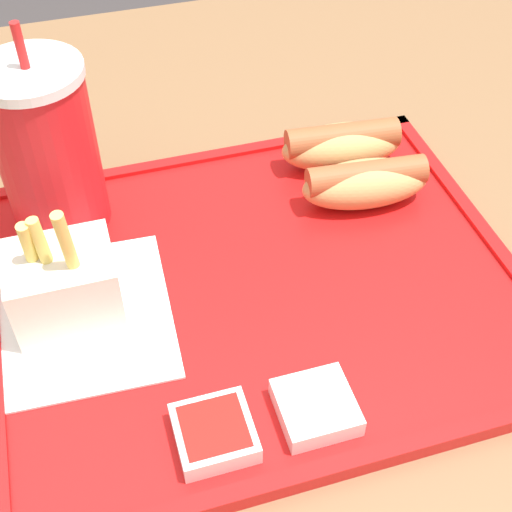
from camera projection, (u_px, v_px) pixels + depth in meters
The scene contains 8 objects.
food_tray at pixel (256, 286), 0.57m from camera, with size 0.42×0.35×0.01m.
paper_napkin at pixel (55, 322), 0.54m from camera, with size 0.18×0.16×0.00m.
soda_cup at pixel (47, 149), 0.57m from camera, with size 0.08×0.08×0.18m.
hot_dog_far at pixel (342, 144), 0.65m from camera, with size 0.12×0.06×0.04m.
hot_dog_near at pixel (366, 182), 0.62m from camera, with size 0.12×0.06×0.04m.
fries_carton at pixel (64, 285), 0.52m from camera, with size 0.08×0.06×0.11m.
sauce_cup_mayo at pixel (316, 407), 0.47m from camera, with size 0.05×0.05×0.02m.
sauce_cup_ketchup at pixel (214, 432), 0.46m from camera, with size 0.05×0.05×0.02m.
Camera 1 is at (-0.13, -0.33, 1.18)m, focal length 50.00 mm.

